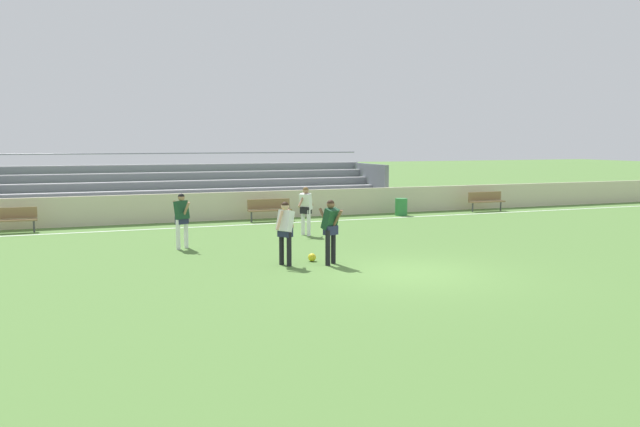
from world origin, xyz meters
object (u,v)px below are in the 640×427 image
(player_dark_pressing_high, at_px, (331,226))
(bench_near_wall_gap, at_px, (486,199))
(trash_bin, at_px, (401,207))
(player_white_wide_left, at_px, (285,228))
(bleacher_stand, at_px, (189,188))
(player_white_dropping_back, at_px, (306,207))
(player_dark_trailing_run, at_px, (182,216))
(soccer_ball, at_px, (312,257))
(bench_far_left, at_px, (10,218))
(bench_far_right, at_px, (269,208))

(player_dark_pressing_high, bearing_deg, bench_near_wall_gap, 39.37)
(trash_bin, bearing_deg, player_white_wide_left, -132.30)
(bleacher_stand, distance_m, trash_bin, 9.61)
(player_white_dropping_back, height_order, player_dark_trailing_run, same)
(player_dark_pressing_high, distance_m, soccer_ball, 1.15)
(player_white_wide_left, xyz_separation_m, player_white_dropping_back, (2.34, 4.93, 0.00))
(bench_far_left, bearing_deg, soccer_ball, -47.80)
(bench_far_right, xyz_separation_m, player_white_dropping_back, (0.02, -4.38, 0.46))
(bleacher_stand, height_order, bench_far_right, bleacher_stand)
(bleacher_stand, height_order, trash_bin, bleacher_stand)
(player_dark_trailing_run, xyz_separation_m, soccer_ball, (2.97, -3.37, -0.90))
(bench_far_left, distance_m, player_white_wide_left, 11.85)
(bleacher_stand, xyz_separation_m, player_dark_trailing_run, (-1.88, -9.77, -0.14))
(bench_far_left, xyz_separation_m, bench_near_wall_gap, (20.21, 0.00, 0.00))
(bleacher_stand, distance_m, bench_near_wall_gap, 13.77)
(player_dark_pressing_high, xyz_separation_m, player_dark_trailing_run, (-3.27, 3.98, -0.03))
(bench_far_left, bearing_deg, bleacher_stand, 30.19)
(bench_far_left, distance_m, player_white_dropping_back, 10.62)
(player_white_wide_left, xyz_separation_m, player_dark_trailing_run, (-2.12, 3.66, 0.00))
(player_white_wide_left, relative_size, player_white_dropping_back, 1.00)
(bench_far_left, relative_size, player_white_dropping_back, 1.07)
(player_white_wide_left, height_order, player_dark_trailing_run, player_dark_trailing_run)
(bleacher_stand, distance_m, player_dark_trailing_run, 9.95)
(trash_bin, distance_m, player_white_wide_left, 12.40)
(bench_far_right, relative_size, player_dark_pressing_high, 1.04)
(player_dark_pressing_high, height_order, player_white_dropping_back, player_dark_pressing_high)
(bleacher_stand, height_order, player_white_wide_left, bleacher_stand)
(bench_near_wall_gap, distance_m, player_white_dropping_back, 11.43)
(bleacher_stand, relative_size, bench_far_left, 10.13)
(bench_far_right, distance_m, player_white_wide_left, 9.60)
(bench_near_wall_gap, bearing_deg, bench_far_right, 180.00)
(bench_far_left, height_order, soccer_ball, bench_far_left)
(bench_far_left, xyz_separation_m, soccer_ball, (8.18, -9.02, -0.44))
(bench_far_right, bearing_deg, bench_far_left, 180.00)
(player_dark_pressing_high, distance_m, player_dark_trailing_run, 5.15)
(player_dark_trailing_run, bearing_deg, bench_far_left, 132.69)
(bleacher_stand, distance_m, soccer_ball, 13.23)
(bench_far_right, height_order, player_dark_trailing_run, player_dark_trailing_run)
(trash_bin, distance_m, player_dark_trailing_run, 11.83)
(trash_bin, relative_size, soccer_ball, 3.42)
(bleacher_stand, bearing_deg, bench_far_left, -149.81)
(bench_far_right, relative_size, soccer_ball, 8.18)
(player_white_dropping_back, distance_m, player_dark_trailing_run, 4.64)
(player_dark_pressing_high, bearing_deg, bench_far_right, 83.13)
(bench_near_wall_gap, bearing_deg, player_white_dropping_back, -157.46)
(bench_near_wall_gap, bearing_deg, player_dark_trailing_run, -159.38)
(bench_far_right, xyz_separation_m, player_dark_pressing_high, (-1.16, -9.63, 0.49))
(bench_near_wall_gap, relative_size, player_dark_trailing_run, 1.07)
(bench_far_left, relative_size, bench_near_wall_gap, 1.00)
(bleacher_stand, distance_m, player_dark_pressing_high, 13.82)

